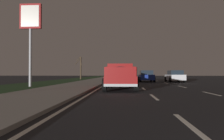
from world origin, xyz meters
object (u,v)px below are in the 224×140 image
sedan_red (122,77)px  pickup_truck (120,76)px  bare_tree_far (81,67)px  sedan_white (175,76)px  gas_price_sign (31,24)px  sedan_blue (146,76)px

sedan_red → pickup_truck: bearing=179.9°
sedan_red → bare_tree_far: bare_tree_far is taller
sedan_white → gas_price_sign: 18.84m
gas_price_sign → sedan_white: bearing=-55.1°
sedan_white → bare_tree_far: bearing=52.1°
pickup_truck → sedan_white: 14.78m
sedan_red → bare_tree_far: bearing=26.4°
sedan_blue → sedan_white: bearing=-93.4°
pickup_truck → bare_tree_far: bare_tree_far is taller
sedan_red → gas_price_sign: (-5.60, 7.92, 4.69)m
pickup_truck → sedan_blue: size_ratio=1.24×
pickup_truck → sedan_blue: (13.21, -3.26, -0.20)m
sedan_red → bare_tree_far: (16.77, 8.32, 1.55)m
sedan_blue → bare_tree_far: bearing=44.6°
sedan_blue → sedan_white: size_ratio=1.00×
pickup_truck → bare_tree_far: bearing=18.4°
sedan_red → gas_price_sign: size_ratio=0.61×
sedan_blue → bare_tree_far: (11.72, 11.57, 1.55)m
bare_tree_far → sedan_blue: bearing=-135.4°
pickup_truck → bare_tree_far: (24.93, 8.31, 1.35)m
pickup_truck → sedan_blue: bearing=-13.9°
sedan_white → bare_tree_far: bare_tree_far is taller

